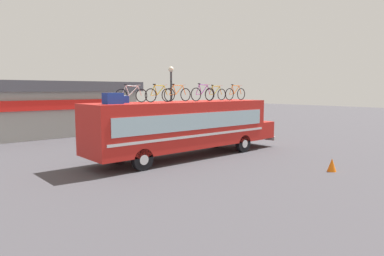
{
  "coord_description": "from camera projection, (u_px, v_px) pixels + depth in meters",
  "views": [
    {
      "loc": [
        -11.12,
        -13.45,
        3.49
      ],
      "look_at": [
        0.65,
        0.0,
        1.48
      ],
      "focal_mm": 31.97,
      "sensor_mm": 36.0,
      "label": 1
    }
  ],
  "objects": [
    {
      "name": "bus",
      "position": [
        186.0,
        125.0,
        17.71
      ],
      "size": [
        11.59,
        2.56,
        2.89
      ],
      "color": "red",
      "rests_on": "ground"
    },
    {
      "name": "luggage_bag_2",
      "position": [
        121.0,
        100.0,
        15.48
      ],
      "size": [
        0.68,
        0.35,
        0.32
      ],
      "primitive_type": "cube",
      "color": "#193899",
      "rests_on": "bus"
    },
    {
      "name": "rooftop_bicycle_3",
      "position": [
        178.0,
        94.0,
        17.64
      ],
      "size": [
        1.75,
        0.44,
        0.91
      ],
      "color": "black",
      "rests_on": "bus"
    },
    {
      "name": "rooftop_bicycle_2",
      "position": [
        159.0,
        94.0,
        16.62
      ],
      "size": [
        1.65,
        0.44,
        0.89
      ],
      "color": "black",
      "rests_on": "bus"
    },
    {
      "name": "street_lamp",
      "position": [
        171.0,
        93.0,
        23.42
      ],
      "size": [
        0.37,
        0.37,
        5.06
      ],
      "color": "#38383D",
      "rests_on": "ground"
    },
    {
      "name": "rooftop_bicycle_4",
      "position": [
        203.0,
        94.0,
        18.17
      ],
      "size": [
        1.72,
        0.44,
        0.95
      ],
      "color": "black",
      "rests_on": "bus"
    },
    {
      "name": "rooftop_bicycle_5",
      "position": [
        216.0,
        94.0,
        19.28
      ],
      "size": [
        1.64,
        0.44,
        0.88
      ],
      "color": "black",
      "rests_on": "bus"
    },
    {
      "name": "ground_plane",
      "position": [
        183.0,
        157.0,
        17.73
      ],
      "size": [
        120.0,
        120.0,
        0.0
      ],
      "primitive_type": "plane",
      "color": "#423F44"
    },
    {
      "name": "rooftop_bicycle_6",
      "position": [
        235.0,
        93.0,
        19.91
      ],
      "size": [
        1.7,
        0.44,
        0.92
      ],
      "color": "black",
      "rests_on": "bus"
    },
    {
      "name": "roadside_building",
      "position": [
        43.0,
        107.0,
        26.72
      ],
      "size": [
        14.08,
        6.93,
        4.12
      ],
      "color": "#9E9E99",
      "rests_on": "ground"
    },
    {
      "name": "luggage_bag_1",
      "position": [
        113.0,
        98.0,
        14.42
      ],
      "size": [
        0.76,
        0.54,
        0.47
      ],
      "primitive_type": "cube",
      "color": "#193899",
      "rests_on": "bus"
    },
    {
      "name": "rooftop_bicycle_1",
      "position": [
        132.0,
        95.0,
        15.9
      ],
      "size": [
        1.73,
        0.44,
        0.86
      ],
      "color": "black",
      "rests_on": "bus"
    },
    {
      "name": "traffic_cone",
      "position": [
        332.0,
        165.0,
        14.63
      ],
      "size": [
        0.38,
        0.38,
        0.56
      ],
      "primitive_type": "cone",
      "color": "orange",
      "rests_on": "ground"
    }
  ]
}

